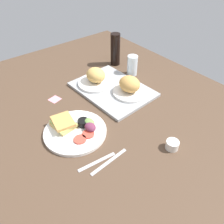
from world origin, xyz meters
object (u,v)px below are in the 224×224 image
(knife, at_px, (109,161))
(bread_plate_near, at_px, (96,78))
(drinking_glass, at_px, (132,65))
(plate_with_salad, at_px, (75,129))
(soda_bottle, at_px, (115,49))
(sticky_note, at_px, (55,99))
(bread_plate_far, at_px, (130,87))
(fork, at_px, (97,162))
(espresso_cup, at_px, (172,145))
(serving_tray, at_px, (112,89))

(knife, bearing_deg, bread_plate_near, 55.67)
(bread_plate_near, bearing_deg, drinking_glass, 81.73)
(drinking_glass, bearing_deg, plate_with_salad, -68.45)
(soda_bottle, bearing_deg, sticky_note, -78.29)
(bread_plate_far, distance_m, drinking_glass, 0.23)
(soda_bottle, relative_size, knife, 1.12)
(bread_plate_near, height_order, fork, bread_plate_near)
(drinking_glass, xyz_separation_m, soda_bottle, (-0.18, 0.01, 0.04))
(soda_bottle, height_order, espresso_cup, soda_bottle)
(bread_plate_far, bearing_deg, soda_bottle, 153.21)
(serving_tray, xyz_separation_m, espresso_cup, (0.51, -0.07, 0.01))
(drinking_glass, height_order, sticky_note, drinking_glass)
(serving_tray, bearing_deg, plate_with_salad, -65.83)
(serving_tray, bearing_deg, espresso_cup, -8.37)
(fork, bearing_deg, plate_with_salad, 89.85)
(bread_plate_near, relative_size, drinking_glass, 1.62)
(plate_with_salad, relative_size, espresso_cup, 5.21)
(serving_tray, bearing_deg, drinking_glass, 107.03)
(bread_plate_far, bearing_deg, fork, -57.51)
(fork, bearing_deg, bread_plate_far, 38.99)
(plate_with_salad, relative_size, soda_bottle, 1.37)
(espresso_cup, bearing_deg, bread_plate_far, 163.41)
(bread_plate_near, bearing_deg, sticky_note, -96.60)
(bread_plate_near, distance_m, bread_plate_far, 0.22)
(bread_plate_near, bearing_deg, soda_bottle, 117.84)
(soda_bottle, relative_size, sticky_note, 3.81)
(serving_tray, bearing_deg, fork, -45.80)
(soda_bottle, xyz_separation_m, fork, (0.60, -0.59, -0.10))
(drinking_glass, bearing_deg, sticky_note, -97.43)
(drinking_glass, height_order, fork, drinking_glass)
(drinking_glass, height_order, espresso_cup, drinking_glass)
(bread_plate_near, height_order, bread_plate_far, bread_plate_far)
(bread_plate_near, bearing_deg, espresso_cup, -2.77)
(sticky_note, bearing_deg, knife, -3.02)
(serving_tray, height_order, plate_with_salad, plate_with_salad)
(bread_plate_far, distance_m, espresso_cup, 0.43)
(drinking_glass, bearing_deg, bread_plate_far, -45.83)
(bread_plate_far, bearing_deg, knife, -51.97)
(plate_with_salad, xyz_separation_m, drinking_glass, (-0.22, 0.56, 0.05))
(soda_bottle, height_order, knife, soda_bottle)
(bread_plate_far, xyz_separation_m, sticky_note, (-0.23, -0.35, -0.06))
(fork, distance_m, sticky_note, 0.50)
(sticky_note, bearing_deg, serving_tray, 66.53)
(knife, bearing_deg, soda_bottle, 44.89)
(espresso_cup, height_order, knife, espresso_cup)
(bread_plate_near, bearing_deg, knife, -30.20)
(bread_plate_far, xyz_separation_m, fork, (0.27, -0.42, -0.05))
(sticky_note, bearing_deg, bread_plate_near, 83.40)
(drinking_glass, distance_m, sticky_note, 0.53)
(bread_plate_near, distance_m, sticky_note, 0.27)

